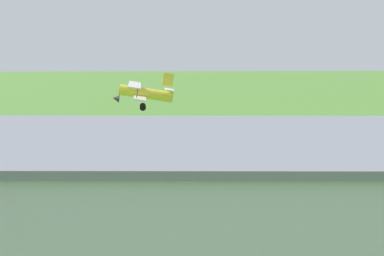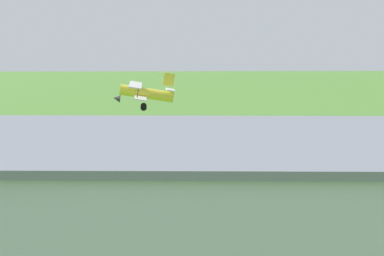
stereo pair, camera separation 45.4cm
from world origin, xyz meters
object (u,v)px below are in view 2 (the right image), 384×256
object	(u,v)px
car_silver	(41,190)
person_watching_takeoff	(119,185)
biplane	(144,93)
hangar	(344,210)

from	to	relation	value
car_silver	person_watching_takeoff	world-z (taller)	person_watching_takeoff
biplane	person_watching_takeoff	distance (m)	17.52
biplane	person_watching_takeoff	xyz separation A→B (m)	(1.37, 16.47, -5.82)
hangar	biplane	bearing A→B (deg)	-72.13
biplane	person_watching_takeoff	size ratio (longest dim) A/B	5.30
car_silver	biplane	bearing A→B (deg)	-111.80
car_silver	person_watching_takeoff	bearing A→B (deg)	-168.21
car_silver	hangar	bearing A→B (deg)	137.69
biplane	hangar	bearing A→B (deg)	107.87
person_watching_takeoff	biplane	bearing A→B (deg)	-94.77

